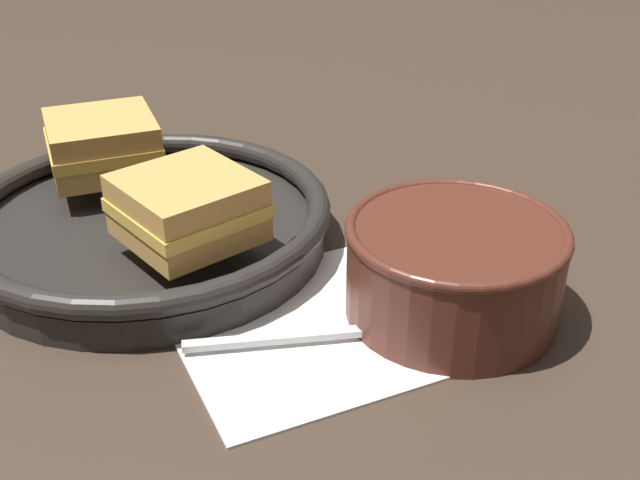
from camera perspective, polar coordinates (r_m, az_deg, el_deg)
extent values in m
plane|color=#382B21|center=(0.59, 2.34, -4.19)|extent=(4.00, 4.00, 0.00)
cube|color=white|center=(0.56, 0.43, -5.83)|extent=(0.21, 0.18, 0.00)
cylinder|color=#4C2319|center=(0.56, 9.48, -2.23)|extent=(0.15, 0.15, 0.07)
cylinder|color=#C14C19|center=(0.55, 9.66, -0.31)|extent=(0.13, 0.13, 0.01)
torus|color=#4C2319|center=(0.54, 9.76, 0.70)|extent=(0.15, 0.15, 0.01)
cube|color=silver|center=(0.53, -3.33, -7.03)|extent=(0.12, 0.04, 0.01)
ellipsoid|color=silver|center=(0.55, 5.95, -6.19)|extent=(0.06, 0.04, 0.01)
cylinder|color=black|center=(0.66, -12.08, 0.47)|extent=(0.28, 0.28, 0.02)
torus|color=black|center=(0.65, -12.27, 2.09)|extent=(0.29, 0.29, 0.02)
cube|color=#C18E47|center=(0.58, -9.29, 1.05)|extent=(0.10, 0.10, 0.02)
cube|color=gold|center=(0.58, -9.40, 2.27)|extent=(0.11, 0.11, 0.01)
cube|color=#C18E47|center=(0.57, -9.52, 3.53)|extent=(0.10, 0.10, 0.02)
cube|color=#C18E47|center=(0.70, -15.04, 5.55)|extent=(0.09, 0.09, 0.02)
cube|color=gold|center=(0.70, -15.19, 6.59)|extent=(0.10, 0.10, 0.01)
cube|color=#C18E47|center=(0.69, -15.34, 7.66)|extent=(0.09, 0.09, 0.02)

